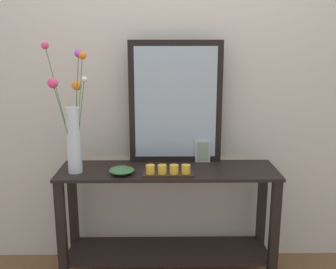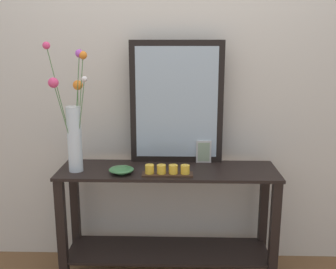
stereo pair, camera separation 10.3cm
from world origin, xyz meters
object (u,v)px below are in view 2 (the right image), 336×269
(candle_tray, at_px, (167,171))
(decorative_bowl, at_px, (121,170))
(console_table, at_px, (168,213))
(picture_frame_small, at_px, (204,152))
(mirror_leaning, at_px, (177,103))
(tall_vase_left, at_px, (74,126))

(candle_tray, relative_size, decorative_bowl, 2.01)
(console_table, distance_m, decorative_bowl, 0.45)
(picture_frame_small, bearing_deg, mirror_leaning, 173.85)
(console_table, bearing_deg, picture_frame_small, 32.48)
(candle_tray, height_order, decorative_bowl, candle_tray)
(console_table, xyz_separation_m, candle_tray, (-0.00, -0.12, 0.34))
(tall_vase_left, bearing_deg, console_table, 4.61)
(console_table, relative_size, picture_frame_small, 9.24)
(candle_tray, bearing_deg, picture_frame_small, 48.54)
(decorative_bowl, bearing_deg, picture_frame_small, 25.00)
(decorative_bowl, bearing_deg, mirror_leaning, 37.91)
(console_table, xyz_separation_m, decorative_bowl, (-0.29, -0.10, 0.33))
(mirror_leaning, xyz_separation_m, picture_frame_small, (0.19, -0.02, -0.34))
(mirror_leaning, distance_m, candle_tray, 0.49)
(picture_frame_small, xyz_separation_m, decorative_bowl, (-0.53, -0.25, -0.05))
(mirror_leaning, relative_size, tall_vase_left, 1.01)
(decorative_bowl, bearing_deg, candle_tray, -4.91)
(tall_vase_left, relative_size, decorative_bowl, 5.14)
(tall_vase_left, xyz_separation_m, picture_frame_small, (0.84, 0.20, -0.22))
(console_table, height_order, decorative_bowl, decorative_bowl)
(decorative_bowl, bearing_deg, tall_vase_left, 171.08)
(mirror_leaning, relative_size, picture_frame_small, 5.35)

